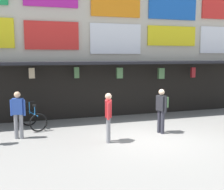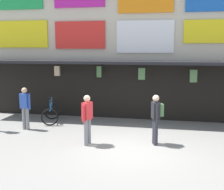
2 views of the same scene
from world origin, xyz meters
name	(u,v)px [view 2 (image 2 of 2)]	position (x,y,z in m)	size (l,w,h in m)	color
ground_plane	(133,148)	(0.00, 0.00, 0.00)	(80.00, 80.00, 0.00)	gray
shopfront	(146,31)	(0.00, 4.57, 3.96)	(18.00, 2.60, 8.00)	beige
bicycle_parked	(51,113)	(-3.90, 2.61, 0.39)	(1.03, 1.32, 1.05)	black
pedestrian_in_green	(87,117)	(-1.53, 0.04, 0.95)	(0.31, 0.51, 1.68)	gray
pedestrian_in_yellow	(25,106)	(-4.44, 1.37, 0.95)	(0.51, 0.31, 1.68)	gray
pedestrian_in_red	(156,116)	(0.70, 0.52, 0.98)	(0.43, 0.51, 1.68)	#2D2D38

